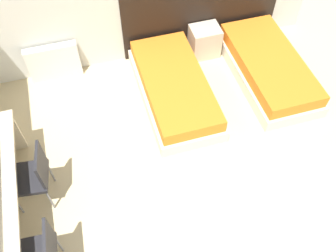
{
  "coord_description": "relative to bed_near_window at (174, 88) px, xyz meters",
  "views": [
    {
      "loc": [
        -0.76,
        -0.28,
        4.18
      ],
      "look_at": [
        0.0,
        2.3,
        0.55
      ],
      "focal_mm": 40.0,
      "sensor_mm": 36.0,
      "label": 1
    }
  ],
  "objects": [
    {
      "name": "headboard_panel",
      "position": [
        0.74,
        1.0,
        0.37
      ],
      "size": [
        2.5,
        0.03,
        1.14
      ],
      "color": "black",
      "rests_on": "ground_plane"
    },
    {
      "name": "bed_near_window",
      "position": [
        0.0,
        0.0,
        0.0
      ],
      "size": [
        0.93,
        1.93,
        0.4
      ],
      "color": "beige",
      "rests_on": "ground_plane"
    },
    {
      "name": "bed_near_door",
      "position": [
        1.47,
        0.0,
        0.0
      ],
      "size": [
        0.93,
        1.93,
        0.4
      ],
      "color": "beige",
      "rests_on": "ground_plane"
    },
    {
      "name": "nightstand",
      "position": [
        0.74,
        0.78,
        0.05
      ],
      "size": [
        0.45,
        0.36,
        0.49
      ],
      "color": "beige",
      "rests_on": "ground_plane"
    },
    {
      "name": "radiator",
      "position": [
        -1.59,
        0.91,
        0.1
      ],
      "size": [
        0.76,
        0.12,
        0.59
      ],
      "color": "silver",
      "rests_on": "ground_plane"
    },
    {
      "name": "chair_near_laptop",
      "position": [
        -1.98,
        -1.07,
        0.31
      ],
      "size": [
        0.47,
        0.47,
        0.89
      ],
      "rotation": [
        0.0,
        0.0,
        -0.12
      ],
      "color": "#232328",
      "rests_on": "ground_plane"
    }
  ]
}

